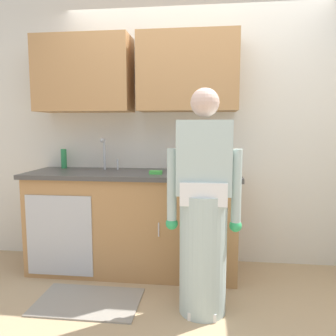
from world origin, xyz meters
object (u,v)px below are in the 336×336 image
object	(u,v)px
person_at_sink	(203,220)
sponge	(156,172)
cup_by_sink	(212,168)
knife_on_counter	(202,175)
bottle_water_short	(64,159)
bottle_dish_liquid	(213,157)
sink	(104,173)
bottle_soap	(188,162)

from	to	relation	value
person_at_sink	sponge	bearing A→B (deg)	127.92
cup_by_sink	knife_on_counter	world-z (taller)	cup_by_sink
bottle_water_short	bottle_dish_liquid	distance (m)	1.50
person_at_sink	knife_on_counter	size ratio (longest dim) A/B	6.75
sink	bottle_dish_liquid	world-z (taller)	sink
bottle_soap	bottle_water_short	size ratio (longest dim) A/B	0.87
bottle_soap	bottle_water_short	xyz separation A→B (m)	(-1.26, 0.03, 0.01)
person_at_sink	bottle_soap	distance (m)	0.91
knife_on_counter	sponge	world-z (taller)	sponge
sink	person_at_sink	size ratio (longest dim) A/B	0.31
bottle_soap	bottle_dish_liquid	size ratio (longest dim) A/B	0.67
person_at_sink	knife_on_counter	xyz separation A→B (m)	(-0.02, 0.54, 0.25)
sink	person_at_sink	xyz separation A→B (m)	(0.94, -0.67, -0.23)
sponge	bottle_water_short	bearing A→B (deg)	162.53
person_at_sink	knife_on_counter	world-z (taller)	person_at_sink
sink	bottle_soap	xyz separation A→B (m)	(0.78, 0.17, 0.10)
sink	cup_by_sink	bearing A→B (deg)	4.07
bottle_water_short	person_at_sink	bearing A→B (deg)	-31.30
bottle_dish_liquid	knife_on_counter	world-z (taller)	bottle_dish_liquid
knife_on_counter	bottle_dish_liquid	bearing A→B (deg)	-124.28
sponge	cup_by_sink	bearing A→B (deg)	20.85
knife_on_counter	sink	bearing A→B (deg)	-26.64
person_at_sink	bottle_dish_liquid	size ratio (longest dim) A/B	6.33
person_at_sink	bottle_dish_liquid	xyz separation A→B (m)	(0.08, 0.88, 0.38)
knife_on_counter	sponge	bearing A→B (deg)	-20.20
person_at_sink	cup_by_sink	bearing A→B (deg)	84.53
cup_by_sink	sink	bearing A→B (deg)	-175.93
bottle_dish_liquid	sponge	xyz separation A→B (m)	(-0.51, -0.33, -0.11)
bottle_soap	cup_by_sink	bearing A→B (deg)	-21.78
person_at_sink	bottle_soap	size ratio (longest dim) A/B	9.49
bottle_water_short	bottle_dish_liquid	bearing A→B (deg)	0.82
cup_by_sink	bottle_soap	bearing A→B (deg)	158.22
bottle_soap	sponge	size ratio (longest dim) A/B	1.55
cup_by_sink	person_at_sink	bearing A→B (deg)	-95.47
cup_by_sink	bottle_water_short	bearing A→B (deg)	175.37
person_at_sink	bottle_soap	world-z (taller)	person_at_sink
person_at_sink	bottle_water_short	size ratio (longest dim) A/B	8.29
bottle_soap	person_at_sink	bearing A→B (deg)	-78.99
knife_on_counter	sponge	xyz separation A→B (m)	(-0.41, 0.01, 0.01)
knife_on_counter	bottle_soap	bearing A→B (deg)	-82.49
bottle_soap	bottle_dish_liquid	xyz separation A→B (m)	(0.24, 0.05, 0.04)
bottle_water_short	bottle_soap	bearing A→B (deg)	-1.25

